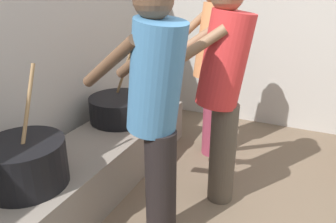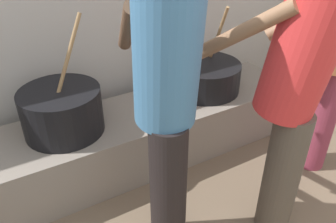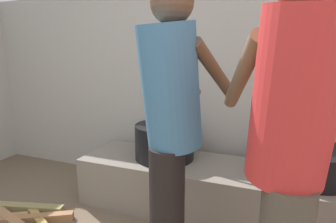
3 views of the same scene
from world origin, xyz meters
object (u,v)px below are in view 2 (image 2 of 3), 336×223
Objects in this scene: cook_in_red_shirt at (295,85)px; cooking_pot_main at (205,76)px; cook_in_blue_shirt at (167,93)px; cooking_pot_secondary at (62,111)px.

cooking_pot_main is at bearing 77.72° from cook_in_red_shirt.
cook_in_red_shirt is (0.57, -0.24, 0.00)m from cook_in_blue_shirt.
cook_in_red_shirt is (-0.22, -1.01, 0.43)m from cooking_pot_main.
cook_in_blue_shirt is at bearing -135.70° from cooking_pot_main.
cook_in_red_shirt is at bearing -47.42° from cooking_pot_secondary.
cook_in_blue_shirt is at bearing -65.67° from cooking_pot_secondary.
cooking_pot_secondary is (-1.13, -0.02, 0.04)m from cooking_pot_main.
cooking_pot_main is at bearing 44.30° from cook_in_blue_shirt.
cooking_pot_main is at bearing 1.02° from cooking_pot_secondary.
cooking_pot_main is 1.19m from cook_in_blue_shirt.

